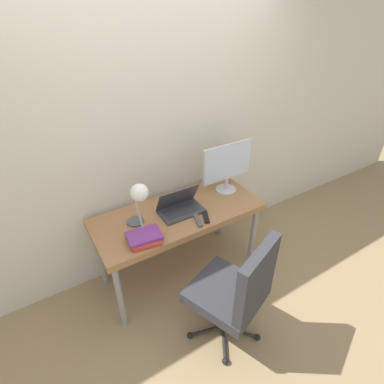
{
  "coord_description": "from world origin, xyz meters",
  "views": [
    {
      "loc": [
        -0.99,
        -1.53,
        2.28
      ],
      "look_at": [
        0.12,
        0.28,
        0.92
      ],
      "focal_mm": 28.0,
      "sensor_mm": 36.0,
      "label": 1
    }
  ],
  "objects_px": {
    "laptop": "(180,206)",
    "desk_lamp": "(139,197)",
    "monitor": "(227,165)",
    "game_controller": "(139,238)",
    "book_stack": "(144,238)",
    "office_chair": "(237,290)"
  },
  "relations": [
    {
      "from": "desk_lamp",
      "to": "laptop",
      "type": "bearing_deg",
      "value": 13.44
    },
    {
      "from": "desk_lamp",
      "to": "office_chair",
      "type": "bearing_deg",
      "value": -60.79
    },
    {
      "from": "office_chair",
      "to": "book_stack",
      "type": "height_order",
      "value": "office_chair"
    },
    {
      "from": "office_chair",
      "to": "game_controller",
      "type": "distance_m",
      "value": 0.82
    },
    {
      "from": "monitor",
      "to": "office_chair",
      "type": "relative_size",
      "value": 0.53
    },
    {
      "from": "laptop",
      "to": "monitor",
      "type": "relative_size",
      "value": 0.72
    },
    {
      "from": "desk_lamp",
      "to": "office_chair",
      "type": "height_order",
      "value": "desk_lamp"
    },
    {
      "from": "monitor",
      "to": "game_controller",
      "type": "xyz_separation_m",
      "value": [
        -1.0,
        -0.24,
        -0.25
      ]
    },
    {
      "from": "monitor",
      "to": "game_controller",
      "type": "relative_size",
      "value": 3.85
    },
    {
      "from": "office_chair",
      "to": "book_stack",
      "type": "relative_size",
      "value": 3.61
    },
    {
      "from": "desk_lamp",
      "to": "game_controller",
      "type": "relative_size",
      "value": 3.29
    },
    {
      "from": "monitor",
      "to": "desk_lamp",
      "type": "distance_m",
      "value": 0.95
    },
    {
      "from": "laptop",
      "to": "monitor",
      "type": "height_order",
      "value": "monitor"
    },
    {
      "from": "monitor",
      "to": "game_controller",
      "type": "height_order",
      "value": "monitor"
    },
    {
      "from": "laptop",
      "to": "office_chair",
      "type": "relative_size",
      "value": 0.38
    },
    {
      "from": "monitor",
      "to": "desk_lamp",
      "type": "relative_size",
      "value": 1.17
    },
    {
      "from": "book_stack",
      "to": "office_chair",
      "type": "bearing_deg",
      "value": -55.42
    },
    {
      "from": "office_chair",
      "to": "book_stack",
      "type": "distance_m",
      "value": 0.78
    },
    {
      "from": "laptop",
      "to": "desk_lamp",
      "type": "bearing_deg",
      "value": -166.56
    },
    {
      "from": "office_chair",
      "to": "monitor",
      "type": "bearing_deg",
      "value": 58.39
    },
    {
      "from": "office_chair",
      "to": "game_controller",
      "type": "relative_size",
      "value": 7.21
    },
    {
      "from": "laptop",
      "to": "desk_lamp",
      "type": "relative_size",
      "value": 0.84
    }
  ]
}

